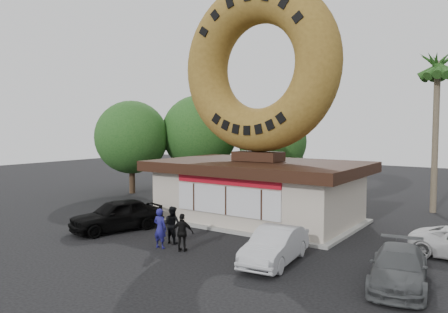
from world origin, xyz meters
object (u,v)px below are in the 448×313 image
object	(u,v)px
street_lamp	(304,135)
person_left	(160,228)
person_right	(182,233)
donut_shop	(258,189)
car_grey	(399,267)
giant_donut	(259,66)
car_silver	(275,246)
car_black	(117,215)
person_center	(173,225)

from	to	relation	value
street_lamp	person_left	distance (m)	17.45
person_right	person_left	bearing A→B (deg)	-16.99
person_right	donut_shop	bearing A→B (deg)	-111.30
donut_shop	person_left	distance (m)	7.10
car_grey	giant_donut	bearing A→B (deg)	135.78
street_lamp	giant_donut	bearing A→B (deg)	-79.49
giant_donut	street_lamp	world-z (taller)	giant_donut
donut_shop	person_left	bearing A→B (deg)	-95.73
donut_shop	car_silver	distance (m)	7.47
street_lamp	car_silver	distance (m)	17.60
giant_donut	donut_shop	bearing A→B (deg)	-90.00
donut_shop	car_grey	xyz separation A→B (m)	(8.72, -5.87, -1.15)
donut_shop	giant_donut	world-z (taller)	giant_donut
giant_donut	car_black	world-z (taller)	giant_donut
person_right	car_silver	distance (m)	3.96
person_center	car_grey	xyz separation A→B (m)	(9.54, 0.21, -0.21)
car_black	car_silver	distance (m)	8.90
person_center	person_left	bearing A→B (deg)	100.14
car_black	car_grey	bearing A→B (deg)	17.68
donut_shop	giant_donut	xyz separation A→B (m)	(0.00, 0.02, 6.62)
donut_shop	car_silver	world-z (taller)	donut_shop
car_grey	person_right	bearing A→B (deg)	176.59
person_center	person_right	world-z (taller)	person_center
street_lamp	person_right	size ratio (longest dim) A/B	5.06
person_left	car_black	bearing A→B (deg)	-20.93
person_left	car_grey	size ratio (longest dim) A/B	0.40
person_center	car_silver	bearing A→B (deg)	-176.39
donut_shop	car_black	bearing A→B (deg)	-127.87
street_lamp	person_left	world-z (taller)	street_lamp
person_right	car_black	bearing A→B (deg)	-35.17
donut_shop	person_center	xyz separation A→B (m)	(-0.82, -6.08, -0.94)
giant_donut	person_center	bearing A→B (deg)	-97.65
person_right	car_grey	distance (m)	8.37
street_lamp	person_right	world-z (taller)	street_lamp
donut_shop	person_right	distance (m)	6.94
car_black	giant_donut	bearing A→B (deg)	69.62
street_lamp	car_silver	xyz separation A→B (m)	(6.14, -16.04, -3.81)
giant_donut	person_right	distance (m)	10.25
giant_donut	street_lamp	xyz separation A→B (m)	(-1.86, 10.00, -3.90)
street_lamp	car_grey	bearing A→B (deg)	-56.35
car_black	car_silver	world-z (taller)	car_black
giant_donut	person_center	world-z (taller)	giant_donut
person_center	person_right	distance (m)	1.46
person_center	giant_donut	bearing A→B (deg)	-94.64
car_silver	car_grey	xyz separation A→B (m)	(4.43, 0.16, -0.06)
street_lamp	car_silver	size ratio (longest dim) A/B	1.96
car_silver	person_left	bearing A→B (deg)	-175.73
car_black	car_grey	size ratio (longest dim) A/B	1.09
person_center	car_silver	size ratio (longest dim) A/B	0.40
car_silver	car_grey	bearing A→B (deg)	-4.81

